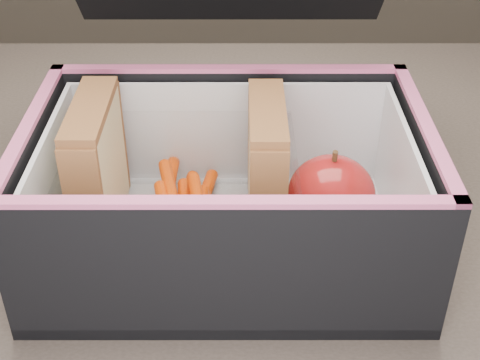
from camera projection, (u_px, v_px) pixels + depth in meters
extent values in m
cube|color=brown|center=(309.00, 226.00, 0.63)|extent=(1.20, 0.80, 0.03)
cube|color=#CAB584|center=(87.00, 170.00, 0.55)|extent=(0.01, 0.10, 0.11)
cube|color=#BA595F|center=(98.00, 175.00, 0.55)|extent=(0.01, 0.10, 0.10)
cube|color=#CAB584|center=(109.00, 170.00, 0.55)|extent=(0.01, 0.10, 0.11)
cube|color=brown|center=(89.00, 110.00, 0.52)|extent=(0.03, 0.10, 0.01)
cube|color=#CAB584|center=(256.00, 171.00, 0.55)|extent=(0.01, 0.10, 0.11)
cube|color=#BA595F|center=(266.00, 176.00, 0.55)|extent=(0.01, 0.10, 0.10)
cube|color=#CAB584|center=(277.00, 171.00, 0.55)|extent=(0.01, 0.10, 0.11)
cube|color=brown|center=(268.00, 112.00, 0.52)|extent=(0.03, 0.10, 0.01)
cylinder|color=red|center=(178.00, 236.00, 0.56)|extent=(0.02, 0.09, 0.01)
cylinder|color=red|center=(184.00, 214.00, 0.56)|extent=(0.02, 0.09, 0.01)
cylinder|color=red|center=(166.00, 217.00, 0.54)|extent=(0.03, 0.09, 0.01)
cylinder|color=red|center=(202.00, 202.00, 0.60)|extent=(0.03, 0.09, 0.01)
cylinder|color=red|center=(199.00, 221.00, 0.55)|extent=(0.01, 0.09, 0.01)
cylinder|color=red|center=(171.00, 192.00, 0.57)|extent=(0.03, 0.09, 0.01)
cylinder|color=red|center=(183.00, 204.00, 0.59)|extent=(0.02, 0.09, 0.01)
cylinder|color=red|center=(168.00, 189.00, 0.59)|extent=(0.01, 0.09, 0.01)
cylinder|color=red|center=(199.00, 208.00, 0.55)|extent=(0.03, 0.09, 0.01)
cube|color=white|center=(328.00, 231.00, 0.57)|extent=(0.09, 0.09, 0.01)
ellipsoid|color=maroon|center=(331.00, 195.00, 0.55)|extent=(0.08, 0.08, 0.07)
cylinder|color=#4D331B|center=(335.00, 157.00, 0.53)|extent=(0.00, 0.01, 0.01)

